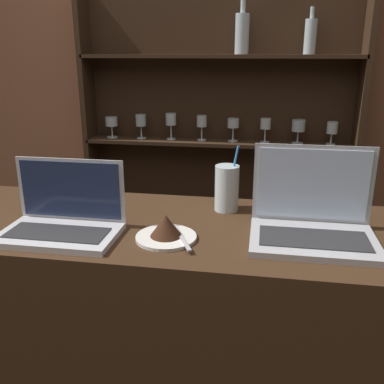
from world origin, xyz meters
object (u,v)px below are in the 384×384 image
(cake_plate, at_px, (166,230))
(water_glass, at_px, (227,188))
(laptop_near, at_px, (63,218))
(laptop_far, at_px, (313,219))

(cake_plate, relative_size, water_glass, 0.81)
(water_glass, bearing_deg, laptop_near, -149.17)
(laptop_far, distance_m, cake_plate, 0.42)
(laptop_far, bearing_deg, cake_plate, -168.43)
(laptop_far, xyz_separation_m, cake_plate, (-0.41, -0.08, -0.03))
(laptop_far, xyz_separation_m, water_glass, (-0.26, 0.18, 0.02))
(laptop_near, relative_size, water_glass, 1.52)
(laptop_near, bearing_deg, laptop_far, 7.18)
(laptop_far, bearing_deg, laptop_near, -172.82)
(laptop_near, height_order, laptop_far, laptop_far)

